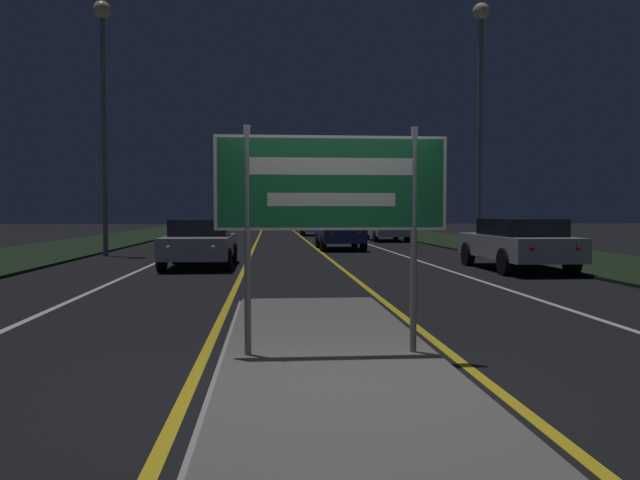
{
  "coord_description": "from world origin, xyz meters",
  "views": [
    {
      "loc": [
        -0.64,
        -5.56,
        1.58
      ],
      "look_at": [
        0.0,
        2.41,
        1.23
      ],
      "focal_mm": 35.0,
      "sensor_mm": 36.0,
      "label": 1
    }
  ],
  "objects_px": {
    "streetlight_left_near": "(103,78)",
    "car_receding_1": "(340,231)",
    "car_receding_0": "(517,242)",
    "car_receding_2": "(386,228)",
    "streetlight_right_near": "(480,83)",
    "car_receding_3": "(316,225)",
    "car_approaching_0": "(200,242)",
    "highway_sign": "(332,192)"
  },
  "relations": [
    {
      "from": "streetlight_left_near",
      "to": "highway_sign",
      "type": "bearing_deg",
      "value": -68.39
    },
    {
      "from": "streetlight_right_near",
      "to": "car_receding_0",
      "type": "relative_size",
      "value": 1.85
    },
    {
      "from": "highway_sign",
      "to": "car_receding_1",
      "type": "bearing_deg",
      "value": 83.33
    },
    {
      "from": "streetlight_left_near",
      "to": "streetlight_right_near",
      "type": "distance_m",
      "value": 13.39
    },
    {
      "from": "highway_sign",
      "to": "car_approaching_0",
      "type": "relative_size",
      "value": 0.57
    },
    {
      "from": "streetlight_right_near",
      "to": "car_receding_2",
      "type": "height_order",
      "value": "streetlight_right_near"
    },
    {
      "from": "streetlight_right_near",
      "to": "car_receding_1",
      "type": "distance_m",
      "value": 8.43
    },
    {
      "from": "streetlight_left_near",
      "to": "car_receding_0",
      "type": "distance_m",
      "value": 15.36
    },
    {
      "from": "streetlight_left_near",
      "to": "car_approaching_0",
      "type": "distance_m",
      "value": 8.44
    },
    {
      "from": "car_receding_0",
      "to": "streetlight_left_near",
      "type": "bearing_deg",
      "value": 152.62
    },
    {
      "from": "car_receding_1",
      "to": "car_receding_2",
      "type": "xyz_separation_m",
      "value": [
        3.45,
        7.68,
        -0.04
      ]
    },
    {
      "from": "car_receding_0",
      "to": "car_receding_2",
      "type": "height_order",
      "value": "car_receding_0"
    },
    {
      "from": "streetlight_left_near",
      "to": "streetlight_right_near",
      "type": "height_order",
      "value": "streetlight_left_near"
    },
    {
      "from": "highway_sign",
      "to": "car_receding_0",
      "type": "relative_size",
      "value": 0.51
    },
    {
      "from": "highway_sign",
      "to": "streetlight_left_near",
      "type": "distance_m",
      "value": 18.47
    },
    {
      "from": "car_receding_1",
      "to": "car_approaching_0",
      "type": "bearing_deg",
      "value": -121.78
    },
    {
      "from": "streetlight_right_near",
      "to": "car_approaching_0",
      "type": "bearing_deg",
      "value": -161.26
    },
    {
      "from": "streetlight_left_near",
      "to": "car_receding_1",
      "type": "distance_m",
      "value": 11.01
    },
    {
      "from": "car_receding_0",
      "to": "car_receding_2",
      "type": "xyz_separation_m",
      "value": [
        -0.33,
        17.45,
        -0.03
      ]
    },
    {
      "from": "streetlight_left_near",
      "to": "car_receding_3",
      "type": "distance_m",
      "value": 22.19
    },
    {
      "from": "streetlight_right_near",
      "to": "car_receding_1",
      "type": "height_order",
      "value": "streetlight_right_near"
    },
    {
      "from": "car_receding_3",
      "to": "car_approaching_0",
      "type": "height_order",
      "value": "car_receding_3"
    },
    {
      "from": "streetlight_left_near",
      "to": "car_approaching_0",
      "type": "bearing_deg",
      "value": -50.94
    },
    {
      "from": "streetlight_right_near",
      "to": "streetlight_left_near",
      "type": "bearing_deg",
      "value": 172.85
    },
    {
      "from": "highway_sign",
      "to": "streetlight_left_near",
      "type": "xyz_separation_m",
      "value": [
        -6.59,
        16.63,
        4.61
      ]
    },
    {
      "from": "car_receding_0",
      "to": "car_approaching_0",
      "type": "xyz_separation_m",
      "value": [
        -8.76,
        1.73,
        -0.04
      ]
    },
    {
      "from": "car_receding_3",
      "to": "car_receding_2",
      "type": "bearing_deg",
      "value": -69.08
    },
    {
      "from": "car_receding_2",
      "to": "car_receding_0",
      "type": "bearing_deg",
      "value": -88.92
    },
    {
      "from": "streetlight_left_near",
      "to": "car_receding_3",
      "type": "height_order",
      "value": "streetlight_left_near"
    },
    {
      "from": "streetlight_right_near",
      "to": "car_receding_1",
      "type": "bearing_deg",
      "value": 132.0
    },
    {
      "from": "car_receding_0",
      "to": "car_receding_1",
      "type": "xyz_separation_m",
      "value": [
        -3.78,
        9.77,
        0.02
      ]
    },
    {
      "from": "highway_sign",
      "to": "car_approaching_0",
      "type": "distance_m",
      "value": 12.13
    },
    {
      "from": "highway_sign",
      "to": "car_receding_2",
      "type": "height_order",
      "value": "highway_sign"
    },
    {
      "from": "streetlight_right_near",
      "to": "car_receding_2",
      "type": "relative_size",
      "value": 1.83
    },
    {
      "from": "car_receding_1",
      "to": "car_receding_3",
      "type": "relative_size",
      "value": 1.04
    },
    {
      "from": "car_receding_0",
      "to": "car_receding_3",
      "type": "distance_m",
      "value": 26.25
    },
    {
      "from": "streetlight_left_near",
      "to": "car_receding_0",
      "type": "xyz_separation_m",
      "value": [
        12.68,
        -6.57,
        -5.65
      ]
    },
    {
      "from": "car_receding_1",
      "to": "car_approaching_0",
      "type": "xyz_separation_m",
      "value": [
        -4.98,
        -8.04,
        -0.05
      ]
    },
    {
      "from": "car_receding_1",
      "to": "car_receding_2",
      "type": "height_order",
      "value": "car_receding_1"
    },
    {
      "from": "car_receding_1",
      "to": "car_receding_3",
      "type": "distance_m",
      "value": 16.24
    },
    {
      "from": "highway_sign",
      "to": "car_receding_2",
      "type": "distance_m",
      "value": 28.13
    },
    {
      "from": "streetlight_right_near",
      "to": "car_receding_2",
      "type": "bearing_deg",
      "value": 94.23
    }
  ]
}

